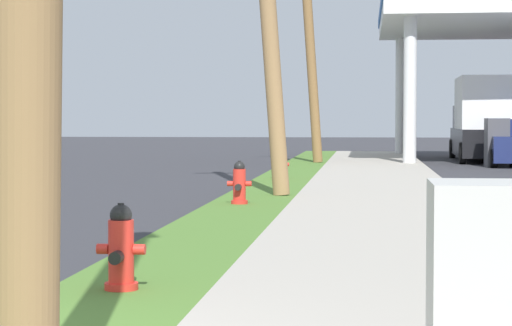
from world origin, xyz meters
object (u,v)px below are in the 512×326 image
at_px(car_red_by_far_pump, 484,140).
at_px(utility_cabinet, 480,311).
at_px(fire_hydrant_third, 281,165).
at_px(utility_pole_background, 309,31).
at_px(fire_hydrant_second, 239,185).
at_px(truck_black_on_apron, 484,121).
at_px(fire_hydrant_nearest, 121,252).

bearing_deg(car_red_by_far_pump, utility_cabinet, -96.60).
distance_m(fire_hydrant_third, utility_pole_background, 9.94).
bearing_deg(car_red_by_far_pump, fire_hydrant_third, -111.86).
distance_m(fire_hydrant_second, utility_cabinet, 12.44).
height_order(fire_hydrant_second, utility_pole_background, utility_pole_background).
height_order(fire_hydrant_second, utility_cabinet, utility_cabinet).
bearing_deg(fire_hydrant_third, utility_pole_background, 88.90).
distance_m(fire_hydrant_second, car_red_by_far_pump, 25.41).
xyz_separation_m(utility_pole_background, utility_cabinet, (2.46, -28.55, -3.84)).
bearing_deg(fire_hydrant_second, car_red_by_far_pump, 74.13).
xyz_separation_m(utility_cabinet, truck_black_on_apron, (3.80, 33.04, 0.83)).
bearing_deg(fire_hydrant_nearest, fire_hydrant_second, 90.56).
bearing_deg(car_red_by_far_pump, truck_black_on_apron, -97.07).
distance_m(fire_hydrant_nearest, truck_black_on_apron, 30.28).
bearing_deg(fire_hydrant_third, truck_black_on_apron, 64.66).
xyz_separation_m(fire_hydrant_third, car_red_by_far_pump, (6.86, 17.11, 0.28)).
xyz_separation_m(fire_hydrant_nearest, fire_hydrant_second, (-0.08, 8.67, 0.00)).
height_order(fire_hydrant_third, utility_pole_background, utility_pole_background).
xyz_separation_m(fire_hydrant_third, truck_black_on_apron, (6.42, 13.57, 1.04)).
height_order(utility_pole_background, truck_black_on_apron, utility_pole_background).
bearing_deg(fire_hydrant_nearest, car_red_by_far_pump, 78.29).
relative_size(fire_hydrant_nearest, fire_hydrant_second, 1.00).
xyz_separation_m(fire_hydrant_second, fire_hydrant_third, (0.08, 7.33, 0.00)).
relative_size(utility_pole_background, car_red_by_far_pump, 1.87).
height_order(fire_hydrant_nearest, utility_cabinet, utility_cabinet).
bearing_deg(utility_pole_background, utility_cabinet, -85.08).
height_order(utility_pole_background, utility_cabinet, utility_pole_background).
relative_size(fire_hydrant_nearest, fire_hydrant_third, 1.00).
xyz_separation_m(fire_hydrant_third, utility_pole_background, (0.17, 9.07, 4.06)).
relative_size(fire_hydrant_second, utility_cabinet, 0.64).
bearing_deg(truck_black_on_apron, car_red_by_far_pump, 82.93).
relative_size(utility_pole_background, truck_black_on_apron, 1.34).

